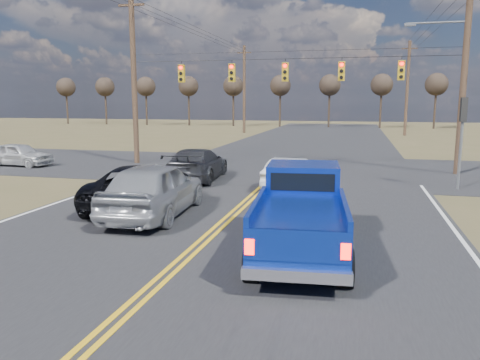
% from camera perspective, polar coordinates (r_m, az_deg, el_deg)
% --- Properties ---
extents(ground, '(160.00, 160.00, 0.00)m').
position_cam_1_polar(ground, '(9.56, -11.69, -13.80)').
color(ground, brown).
rests_on(ground, ground).
extents(road_main, '(14.00, 120.00, 0.02)m').
position_cam_1_polar(road_main, '(18.67, 1.64, -1.99)').
color(road_main, '#28282B').
rests_on(road_main, ground).
extents(road_cross, '(120.00, 12.00, 0.02)m').
position_cam_1_polar(road_cross, '(26.43, 5.35, 1.42)').
color(road_cross, '#28282B').
rests_on(road_cross, ground).
extents(signal_gantry, '(19.60, 4.83, 10.00)m').
position_cam_1_polar(signal_gantry, '(25.91, 6.58, 12.46)').
color(signal_gantry, '#473323').
rests_on(signal_gantry, ground).
extents(utility_poles, '(19.60, 58.32, 10.00)m').
position_cam_1_polar(utility_poles, '(25.21, 5.19, 12.94)').
color(utility_poles, '#473323').
rests_on(utility_poles, ground).
extents(treeline, '(87.00, 117.80, 7.40)m').
position_cam_1_polar(treeline, '(35.10, 7.77, 12.74)').
color(treeline, '#33261C').
rests_on(treeline, ground).
extents(pickup_truck, '(2.61, 5.74, 2.10)m').
position_cam_1_polar(pickup_truck, '(11.64, 7.48, -4.11)').
color(pickup_truck, black).
rests_on(pickup_truck, ground).
extents(silver_suv, '(2.47, 5.50, 1.83)m').
position_cam_1_polar(silver_suv, '(15.59, -10.41, -1.05)').
color(silver_suv, '#979A9F').
rests_on(silver_suv, ground).
extents(black_suv, '(3.01, 5.71, 1.53)m').
position_cam_1_polar(black_suv, '(17.02, -11.96, -0.72)').
color(black_suv, black).
rests_on(black_suv, ground).
extents(white_car_queue, '(2.01, 4.21, 1.33)m').
position_cam_1_polar(white_car_queue, '(20.40, 6.22, 0.85)').
color(white_car_queue, silver).
rests_on(white_car_queue, ground).
extents(dgrey_car_queue, '(2.55, 5.44, 1.53)m').
position_cam_1_polar(dgrey_car_queue, '(22.46, -5.25, 1.94)').
color(dgrey_car_queue, '#313236').
rests_on(dgrey_car_queue, ground).
extents(cross_car_west, '(1.90, 4.10, 1.36)m').
position_cam_1_polar(cross_car_west, '(30.10, -25.32, 2.84)').
color(cross_car_west, '#BCBCBC').
rests_on(cross_car_west, ground).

